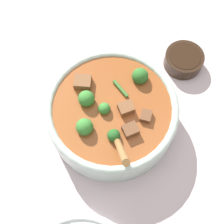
% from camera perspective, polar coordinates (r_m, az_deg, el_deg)
% --- Properties ---
extents(ground_plane, '(4.00, 4.00, 0.00)m').
position_cam_1_polar(ground_plane, '(0.69, 0.00, -1.77)').
color(ground_plane, silver).
extents(stew_bowl, '(0.27, 0.27, 0.22)m').
position_cam_1_polar(stew_bowl, '(0.65, -0.01, -0.20)').
color(stew_bowl, '#B2C6BC').
rests_on(stew_bowl, ground_plane).
extents(condiment_bowl, '(0.09, 0.09, 0.04)m').
position_cam_1_polar(condiment_bowl, '(0.76, 13.00, 9.33)').
color(condiment_bowl, black).
rests_on(condiment_bowl, ground_plane).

